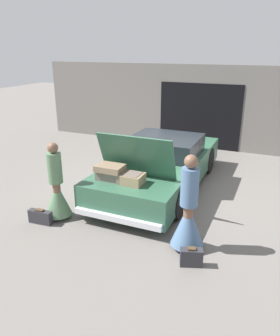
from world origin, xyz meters
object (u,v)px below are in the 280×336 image
(car, at_px, (161,165))
(suitcase_beside_left_person, at_px, (40,217))
(suitcase_beside_right_person, at_px, (191,257))
(person_left, at_px, (57,192))
(person_right, at_px, (188,217))

(car, relative_size, suitcase_beside_left_person, 9.63)
(suitcase_beside_left_person, bearing_deg, suitcase_beside_right_person, -2.14)
(car, xyz_separation_m, suitcase_beside_right_person, (1.57, -2.83, -0.42))
(suitcase_beside_left_person, bearing_deg, car, 60.31)
(suitcase_beside_left_person, xyz_separation_m, suitcase_beside_right_person, (3.12, -0.12, 0.01))
(person_left, xyz_separation_m, suitcase_beside_left_person, (-0.19, -0.35, -0.44))
(car, distance_m, suitcase_beside_left_person, 3.15)
(car, distance_m, person_right, 2.75)
(car, relative_size, suitcase_beside_right_person, 12.35)
(person_left, height_order, suitcase_beside_left_person, person_left)
(car, xyz_separation_m, person_right, (1.37, -2.38, 0.05))
(person_right, bearing_deg, suitcase_beside_left_person, 98.38)
(car, bearing_deg, suitcase_beside_left_person, -119.69)
(person_left, distance_m, suitcase_beside_left_person, 0.59)
(car, height_order, suitcase_beside_right_person, car)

